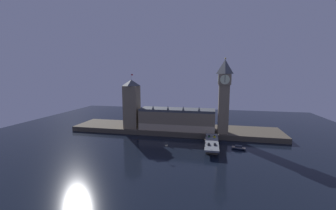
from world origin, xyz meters
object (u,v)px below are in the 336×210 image
object	(u,v)px
car_southbound_trail	(215,136)
car_southbound_lead	(215,144)
boat_downstream	(239,148)
pedestrian_near_rail	(206,143)
pedestrian_far_rail	(206,136)
car_northbound_lead	(209,136)
victoria_tower	(132,104)
street_lamp_near	(205,142)
clock_tower	(224,94)
car_northbound_trail	(209,144)
street_lamp_far	(206,132)
street_lamp_mid	(218,137)

from	to	relation	value
car_southbound_trail	car_southbound_lead	bearing A→B (deg)	-90.00
car_southbound_trail	boat_downstream	bearing A→B (deg)	-28.97
pedestrian_near_rail	pedestrian_far_rail	world-z (taller)	pedestrian_near_rail
car_northbound_lead	car_southbound_lead	size ratio (longest dim) A/B	0.89
victoria_tower	car_southbound_lead	bearing A→B (deg)	-26.67
car_southbound_lead	street_lamp_near	xyz separation A→B (m)	(-7.64, -5.00, 3.07)
clock_tower	car_northbound_trail	bearing A→B (deg)	-106.98
clock_tower	victoria_tower	size ratio (longest dim) A/B	1.26
car_northbound_lead	car_southbound_trail	distance (m)	4.83
pedestrian_near_rail	car_northbound_lead	bearing A→B (deg)	83.30
clock_tower	street_lamp_near	bearing A→B (deg)	-108.71
car_northbound_trail	car_southbound_lead	bearing A→B (deg)	9.38
clock_tower	victoria_tower	world-z (taller)	clock_tower
clock_tower	pedestrian_near_rail	world-z (taller)	clock_tower
car_northbound_lead	street_lamp_near	distance (m)	26.72
pedestrian_far_rail	street_lamp_far	size ratio (longest dim) A/B	0.26
car_southbound_lead	victoria_tower	bearing A→B (deg)	153.33
victoria_tower	street_lamp_mid	xyz separation A→B (m)	(89.60, -33.86, -20.95)
car_northbound_lead	street_lamp_near	xyz separation A→B (m)	(-2.81, -26.40, 3.04)
street_lamp_near	pedestrian_far_rail	bearing A→B (deg)	89.08
street_lamp_near	car_northbound_lead	bearing A→B (deg)	83.92
car_northbound_trail	street_lamp_mid	world-z (taller)	street_lamp_mid
street_lamp_near	street_lamp_mid	bearing A→B (deg)	54.63
car_northbound_lead	street_lamp_near	bearing A→B (deg)	-96.08
street_lamp_far	car_northbound_lead	bearing A→B (deg)	-47.24
car_northbound_lead	car_northbound_trail	xyz separation A→B (m)	(-0.00, -22.19, -0.03)
car_northbound_trail	car_southbound_lead	world-z (taller)	car_southbound_lead
victoria_tower	car_southbound_trail	world-z (taller)	victoria_tower
car_southbound_lead	pedestrian_near_rail	distance (m)	7.29
pedestrian_far_rail	victoria_tower	bearing A→B (deg)	163.47
street_lamp_mid	street_lamp_far	distance (m)	18.05
car_southbound_trail	street_lamp_far	xyz separation A→B (m)	(-7.64, 2.76, 3.11)
boat_downstream	clock_tower	bearing A→B (deg)	110.88
car_southbound_lead	street_lamp_far	world-z (taller)	street_lamp_far
car_northbound_lead	car_southbound_lead	distance (m)	21.93
victoria_tower	car_southbound_lead	world-z (taller)	victoria_tower
car_southbound_trail	street_lamp_far	bearing A→B (deg)	160.14
street_lamp_near	car_northbound_trail	bearing A→B (deg)	56.22
street_lamp_far	boat_downstream	distance (m)	31.46
car_southbound_lead	car_northbound_lead	bearing A→B (deg)	102.71
clock_tower	street_lamp_near	xyz separation A→B (m)	(-15.60, -46.06, -33.53)
street_lamp_near	pedestrian_near_rail	bearing A→B (deg)	86.10
boat_downstream	pedestrian_far_rail	bearing A→B (deg)	161.23
street_lamp_mid	boat_downstream	bearing A→B (deg)	4.08
car_southbound_trail	street_lamp_far	distance (m)	8.70
car_northbound_lead	boat_downstream	xyz separation A→B (m)	(24.29, -10.49, -5.41)
street_lamp_far	boat_downstream	bearing A→B (deg)	-26.54
pedestrian_near_rail	car_northbound_trail	bearing A→B (deg)	-34.50
car_southbound_lead	street_lamp_mid	size ratio (longest dim) A/B	0.75
street_lamp_mid	street_lamp_far	bearing A→B (deg)	125.37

